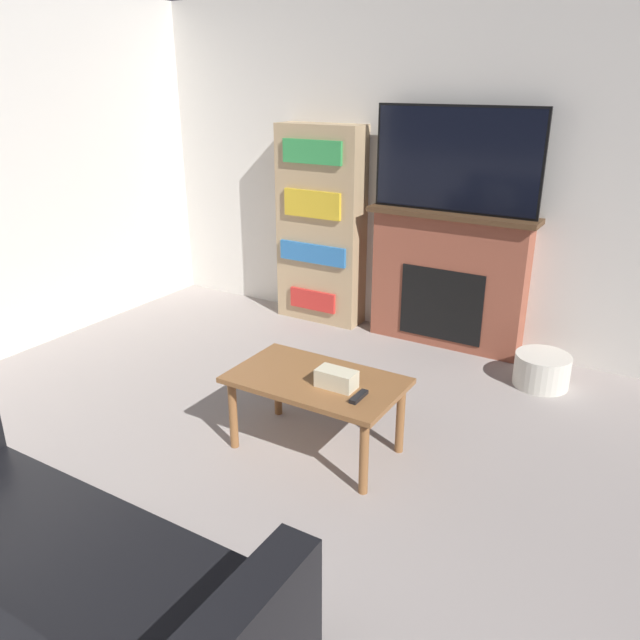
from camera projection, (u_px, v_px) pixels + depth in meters
The scene contains 9 objects.
wall_back at pixel (415, 172), 4.98m from camera, with size 5.88×0.06×2.70m.
fireplace at pixel (448, 279), 4.97m from camera, with size 1.33×0.28×1.09m.
tv at pixel (456, 160), 4.61m from camera, with size 1.29×0.03×0.78m.
couch at pixel (14, 612), 2.22m from camera, with size 1.92×0.97×0.81m.
coffee_table at pixel (316, 388), 3.55m from camera, with size 0.98×0.58×0.47m.
tissue_box at pixel (336, 379), 3.41m from camera, with size 0.22×0.12×0.10m.
remote_control at pixel (359, 397), 3.30m from camera, with size 0.04×0.15×0.02m.
bookshelf at pixel (321, 226), 5.40m from camera, with size 0.77×0.29×1.70m.
storage_basket at pixel (542, 370), 4.42m from camera, with size 0.39×0.39×0.23m.
Camera 1 is at (1.96, -0.18, 2.05)m, focal length 35.00 mm.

